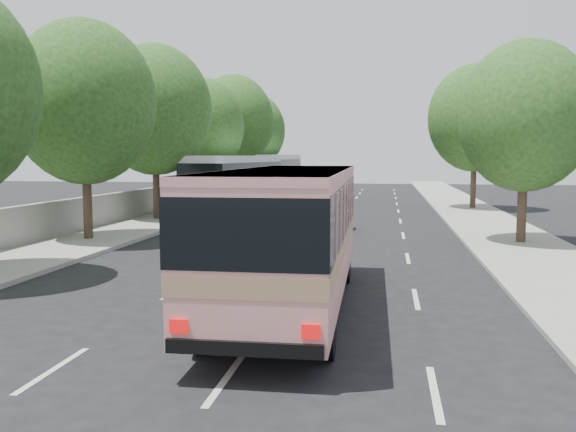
% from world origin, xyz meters
% --- Properties ---
extents(ground, '(120.00, 120.00, 0.00)m').
position_xyz_m(ground, '(0.00, 0.00, 0.00)').
color(ground, black).
rests_on(ground, ground).
extents(sidewalk_left, '(4.00, 90.00, 0.15)m').
position_xyz_m(sidewalk_left, '(-8.50, 20.00, 0.07)').
color(sidewalk_left, '#9E998E').
rests_on(sidewalk_left, ground).
extents(sidewalk_right, '(4.00, 90.00, 0.12)m').
position_xyz_m(sidewalk_right, '(8.50, 20.00, 0.06)').
color(sidewalk_right, '#9E998E').
rests_on(sidewalk_right, ground).
extents(low_wall, '(0.30, 90.00, 1.50)m').
position_xyz_m(low_wall, '(-10.30, 20.00, 0.90)').
color(low_wall, '#9E998E').
rests_on(low_wall, sidewalk_left).
extents(tree_left_b, '(5.70, 5.70, 8.88)m').
position_xyz_m(tree_left_b, '(-8.42, 5.94, 5.82)').
color(tree_left_b, '#38281E').
rests_on(tree_left_b, ground).
extents(tree_left_c, '(6.00, 6.00, 9.35)m').
position_xyz_m(tree_left_c, '(-8.62, 13.94, 6.12)').
color(tree_left_c, '#38281E').
rests_on(tree_left_c, ground).
extents(tree_left_d, '(5.52, 5.52, 8.60)m').
position_xyz_m(tree_left_d, '(-8.52, 21.94, 5.63)').
color(tree_left_d, '#38281E').
rests_on(tree_left_d, ground).
extents(tree_left_e, '(6.30, 6.30, 9.82)m').
position_xyz_m(tree_left_e, '(-8.42, 29.94, 6.43)').
color(tree_left_e, '#38281E').
rests_on(tree_left_e, ground).
extents(tree_left_f, '(5.88, 5.88, 9.16)m').
position_xyz_m(tree_left_f, '(-8.62, 37.94, 6.00)').
color(tree_left_f, '#38281E').
rests_on(tree_left_f, ground).
extents(tree_right_near, '(5.10, 5.10, 7.95)m').
position_xyz_m(tree_right_near, '(8.78, 7.94, 5.20)').
color(tree_right_near, '#38281E').
rests_on(tree_right_near, ground).
extents(tree_right_far, '(6.00, 6.00, 9.35)m').
position_xyz_m(tree_right_far, '(9.08, 23.94, 6.12)').
color(tree_right_far, '#38281E').
rests_on(tree_right_far, ground).
extents(pink_bus, '(2.73, 10.05, 3.19)m').
position_xyz_m(pink_bus, '(1.30, -3.36, 1.99)').
color(pink_bus, '#D78A8B').
rests_on(pink_bus, ground).
extents(pink_taxi, '(2.31, 4.69, 1.54)m').
position_xyz_m(pink_taxi, '(0.79, 10.46, 0.77)').
color(pink_taxi, '#DE1359').
rests_on(pink_taxi, ground).
extents(white_pickup, '(2.37, 5.63, 1.62)m').
position_xyz_m(white_pickup, '(-2.67, 10.58, 0.81)').
color(white_pickup, white).
rests_on(white_pickup, ground).
extents(tour_coach_front, '(3.50, 11.85, 3.49)m').
position_xyz_m(tour_coach_front, '(-5.51, 18.84, 2.10)').
color(tour_coach_front, silver).
rests_on(tour_coach_front, ground).
extents(tour_coach_rear, '(3.14, 12.08, 3.58)m').
position_xyz_m(tour_coach_rear, '(-6.30, 35.13, 2.16)').
color(tour_coach_rear, silver).
rests_on(tour_coach_rear, ground).
extents(taxi_roof_sign, '(0.57, 0.24, 0.18)m').
position_xyz_m(taxi_roof_sign, '(0.79, 10.46, 1.63)').
color(taxi_roof_sign, silver).
rests_on(taxi_roof_sign, pink_taxi).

